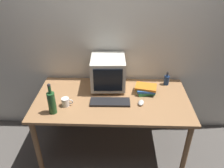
# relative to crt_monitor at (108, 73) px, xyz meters

# --- Properties ---
(ground_plane) EXTENTS (6.00, 6.00, 0.00)m
(ground_plane) POSITION_rel_crt_monitor_xyz_m (0.05, -0.23, -0.94)
(ground_plane) COLOR #56514C
(back_wall) EXTENTS (4.00, 0.08, 2.50)m
(back_wall) POSITION_rel_crt_monitor_xyz_m (0.05, 0.26, 0.31)
(back_wall) COLOR silver
(back_wall) RESTS_ON ground
(desk) EXTENTS (1.68, 0.87, 0.75)m
(desk) POSITION_rel_crt_monitor_xyz_m (0.05, -0.23, -0.27)
(desk) COLOR #9E7047
(desk) RESTS_ON ground
(crt_monitor) EXTENTS (0.40, 0.40, 0.37)m
(crt_monitor) POSITION_rel_crt_monitor_xyz_m (0.00, 0.00, 0.00)
(crt_monitor) COLOR beige
(crt_monitor) RESTS_ON desk
(keyboard) EXTENTS (0.42, 0.16, 0.02)m
(keyboard) POSITION_rel_crt_monitor_xyz_m (0.04, -0.32, -0.18)
(keyboard) COLOR black
(keyboard) RESTS_ON desk
(computer_mouse) EXTENTS (0.08, 0.11, 0.04)m
(computer_mouse) POSITION_rel_crt_monitor_xyz_m (0.36, -0.33, -0.17)
(computer_mouse) COLOR beige
(computer_mouse) RESTS_ON desk
(bottle_tall) EXTENTS (0.08, 0.08, 0.33)m
(bottle_tall) POSITION_rel_crt_monitor_xyz_m (-0.53, -0.50, -0.07)
(bottle_tall) COLOR #1E4C23
(bottle_tall) RESTS_ON desk
(bottle_short) EXTENTS (0.06, 0.06, 0.17)m
(bottle_short) POSITION_rel_crt_monitor_xyz_m (0.69, 0.08, -0.13)
(bottle_short) COLOR navy
(bottle_short) RESTS_ON desk
(book_stack) EXTENTS (0.26, 0.20, 0.09)m
(book_stack) POSITION_rel_crt_monitor_xyz_m (0.43, -0.12, -0.14)
(book_stack) COLOR #33894C
(book_stack) RESTS_ON desk
(mug) EXTENTS (0.12, 0.08, 0.09)m
(mug) POSITION_rel_crt_monitor_xyz_m (-0.42, -0.38, -0.15)
(mug) COLOR white
(mug) RESTS_ON desk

